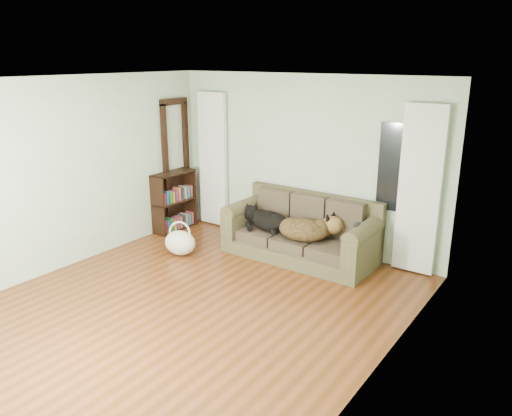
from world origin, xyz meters
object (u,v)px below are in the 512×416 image
Objects in this scene: tote_bag at (180,244)px; bookshelf at (174,201)px; dog_shepherd at (307,230)px; sofa at (300,228)px; dog_black_lab at (268,221)px.

bookshelf reaches higher than tote_bag.
tote_bag is at bearing 13.44° from dog_shepherd.
tote_bag is at bearing -48.63° from bookshelf.
sofa reaches higher than dog_shepherd.
dog_shepherd is 1.49× the size of tote_bag.
dog_shepherd is 1.90m from tote_bag.
tote_bag is 1.21m from bookshelf.
bookshelf is at bearing -11.62° from dog_shepherd.
dog_black_lab is 0.66× the size of bookshelf.
dog_shepherd is at bearing -5.60° from bookshelf.
dog_black_lab is 1.35m from tote_bag.
tote_bag is 0.50× the size of bookshelf.
sofa is 0.21m from dog_shepherd.
sofa is at bearing 31.23° from tote_bag.
dog_shepherd is (0.70, -0.05, 0.01)m from dog_black_lab.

